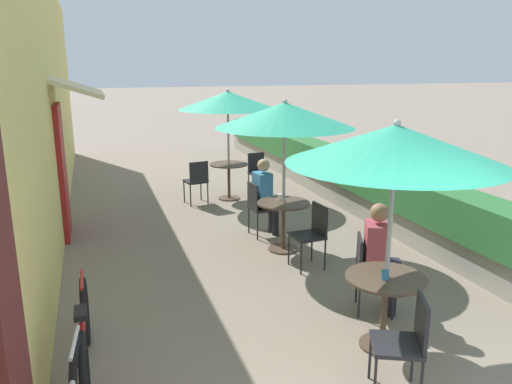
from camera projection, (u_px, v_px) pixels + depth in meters
The scene contains 19 objects.
cafe_facade_wall at pixel (48, 102), 8.07m from camera, with size 0.98×14.61×4.20m.
planter_hedge at pixel (337, 173), 10.11m from camera, with size 0.60×13.61×1.01m.
patio_table_near at pixel (385, 296), 4.77m from camera, with size 0.77×0.77×0.73m.
patio_umbrella_near at pixel (396, 145), 4.40m from camera, with size 1.97×1.97×2.22m.
cafe_chair_near_left at pixel (369, 268), 5.48m from camera, with size 0.53×0.53×0.87m.
seated_patron_near_left at pixel (380, 253), 5.42m from camera, with size 0.50×0.46×1.25m.
cafe_chair_near_right at pixel (407, 338), 4.07m from camera, with size 0.53×0.53×0.87m.
coffee_cup_near at pixel (385, 275), 4.65m from camera, with size 0.07×0.07×0.09m.
patio_table_mid at pixel (283, 216), 7.31m from camera, with size 0.77×0.77×0.73m.
patio_umbrella_mid at pixel (285, 115), 6.95m from camera, with size 1.97×1.97×2.22m.
cafe_chair_mid_left at pixel (259, 205), 7.93m from camera, with size 0.43×0.43×0.87m.
seated_patron_mid_left at pixel (265, 194), 7.93m from camera, with size 0.42×0.36×1.25m.
cafe_chair_mid_right at pixel (312, 231), 6.70m from camera, with size 0.43×0.43×0.87m.
coffee_cup_mid at pixel (280, 197), 7.38m from camera, with size 0.07×0.07×0.09m.
patio_table_far at pixel (229, 174), 10.13m from camera, with size 0.77×0.77×0.73m.
patio_umbrella_far at pixel (228, 100), 9.76m from camera, with size 1.97×1.97×2.22m.
cafe_chair_far_left at pixel (197, 179), 9.73m from camera, with size 0.46×0.46×0.87m.
cafe_chair_far_right at pixel (258, 170), 10.53m from camera, with size 0.46×0.46×0.87m.
bicycle_second at pixel (85, 338), 4.38m from camera, with size 0.10×1.76×0.77m.
Camera 1 is at (-1.92, -1.66, 2.68)m, focal length 35.00 mm.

